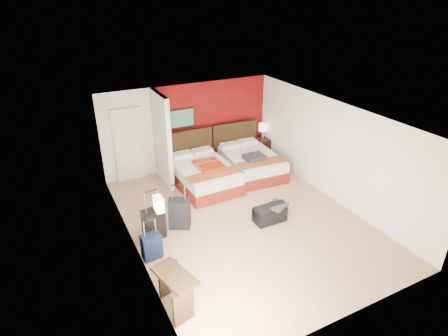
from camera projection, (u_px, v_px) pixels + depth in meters
ground at (243, 219)px, 8.67m from camera, size 6.50×6.50×0.00m
room_walls at (162, 159)px, 8.68m from camera, size 5.02×6.52×2.50m
red_accent_panel at (212, 123)px, 11.01m from camera, size 3.50×0.04×2.50m
partition_wall at (162, 140)px, 9.80m from camera, size 0.12×1.20×2.50m
entry_door at (130, 145)px, 10.07m from camera, size 0.82×0.06×2.05m
bed_left at (204, 176)px, 10.00m from camera, size 1.46×2.05×0.60m
bed_right at (251, 164)px, 10.69m from camera, size 1.49×2.03×0.58m
red_suitcase_open at (209, 165)px, 9.80m from camera, size 0.65×0.88×0.11m
jacket_bundle at (254, 157)px, 10.25m from camera, size 0.55×0.45×0.13m
nightstand at (262, 148)px, 11.75m from camera, size 0.45×0.45×0.60m
table_lamp at (263, 131)px, 11.50m from camera, size 0.31×0.31×0.50m
suitcase_black at (154, 225)px, 7.87m from camera, size 0.48×0.33×0.68m
suitcase_charcoal at (180, 214)px, 8.23m from camera, size 0.55×0.47×0.69m
suitcase_navy at (152, 247)px, 7.31m from camera, size 0.40×0.27×0.53m
duffel_bag at (270, 214)px, 8.52m from camera, size 0.74×0.40×0.37m
jacket_draped at (277, 205)px, 8.45m from camera, size 0.56×0.53×0.06m
desk at (175, 291)px, 6.15m from camera, size 0.62×0.92×0.70m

